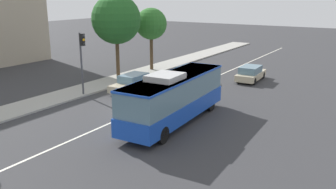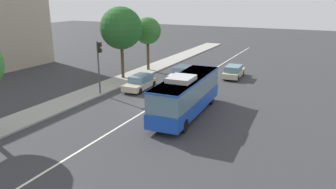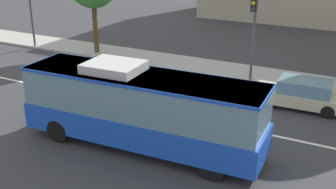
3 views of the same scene
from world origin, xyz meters
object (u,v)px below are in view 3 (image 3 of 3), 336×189
object	(u,v)px
transit_bus	(141,106)
traffic_light_mid_block	(28,1)
traffic_light_near_corner	(254,22)
sedan_beige_ahead	(301,94)

from	to	relation	value
transit_bus	traffic_light_mid_block	xyz separation A→B (m)	(-15.30, 9.53, 1.75)
traffic_light_near_corner	transit_bus	bearing A→B (deg)	-6.12
traffic_light_near_corner	traffic_light_mid_block	size ratio (longest dim) A/B	1.00
sedan_beige_ahead	traffic_light_mid_block	size ratio (longest dim) A/B	0.88
sedan_beige_ahead	traffic_light_near_corner	bearing A→B (deg)	-37.59
transit_bus	traffic_light_near_corner	bearing A→B (deg)	78.14
traffic_light_near_corner	traffic_light_mid_block	world-z (taller)	same
sedan_beige_ahead	traffic_light_near_corner	size ratio (longest dim) A/B	0.88
traffic_light_near_corner	traffic_light_mid_block	distance (m)	16.89
transit_bus	traffic_light_near_corner	size ratio (longest dim) A/B	1.94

